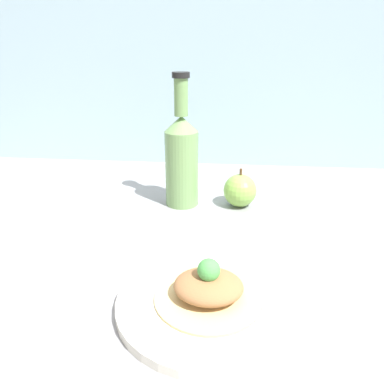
% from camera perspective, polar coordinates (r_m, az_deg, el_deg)
% --- Properties ---
extents(ground_plane, '(1.80, 1.10, 0.04)m').
position_cam_1_polar(ground_plane, '(0.73, -0.50, -9.54)').
color(ground_plane, gray).
extents(wall_backsplash, '(1.80, 0.03, 0.80)m').
position_cam_1_polar(wall_backsplash, '(1.16, 2.53, 23.81)').
color(wall_backsplash, '#9EBCCC').
rests_on(wall_backsplash, ground_plane).
extents(plate, '(0.27, 0.27, 0.02)m').
position_cam_1_polar(plate, '(0.57, 2.48, -16.32)').
color(plate, silver).
rests_on(plate, ground_plane).
extents(plated_food, '(0.16, 0.16, 0.07)m').
position_cam_1_polar(plated_food, '(0.56, 2.52, -14.32)').
color(plated_food, '#D6BC7F').
rests_on(plated_food, plate).
extents(cider_bottle, '(0.08, 0.08, 0.30)m').
position_cam_1_polar(cider_bottle, '(0.86, -1.58, 5.35)').
color(cider_bottle, '#729E5B').
rests_on(cider_bottle, ground_plane).
extents(apple, '(0.08, 0.08, 0.09)m').
position_cam_1_polar(apple, '(0.88, 7.32, 0.25)').
color(apple, '#84B74C').
rests_on(apple, ground_plane).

